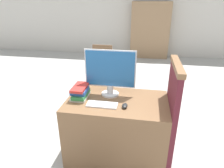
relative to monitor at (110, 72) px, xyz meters
The scene contains 9 objects.
wall_back 4.77m from the monitor, 88.80° to the left, with size 12.00×0.06×2.80m.
desk 0.68m from the monitor, 52.25° to the right, with size 1.12×0.69×0.77m.
carrel_divider 0.82m from the monitor, 13.57° to the right, with size 0.07×0.62×1.24m.
monitor is the anchor object (origin of this frame).
keyboard 0.38m from the monitor, 97.96° to the right, with size 0.32×0.13×0.02m.
mouse 0.43m from the monitor, 53.30° to the right, with size 0.06×0.10×0.04m.
book_stack 0.40m from the monitor, 157.58° to the right, with size 0.17×0.28×0.14m.
far_chair 2.20m from the monitor, 105.67° to the left, with size 0.44×0.44×0.87m.
bookshelf_far 4.55m from the monitor, 84.25° to the left, with size 1.20×0.32×1.73m.
Camera 1 is at (0.28, -1.59, 1.81)m, focal length 32.00 mm.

